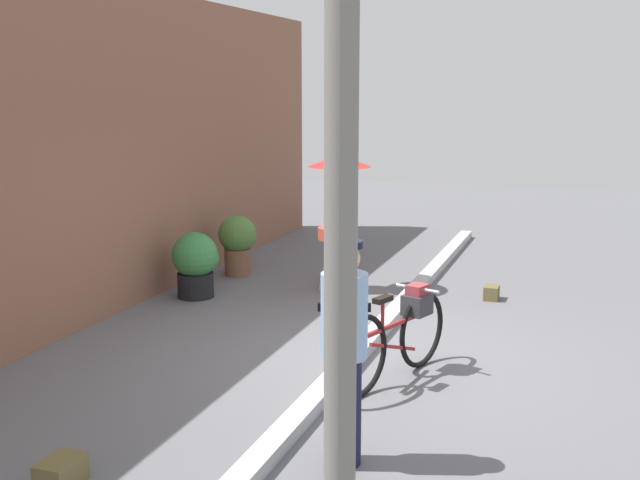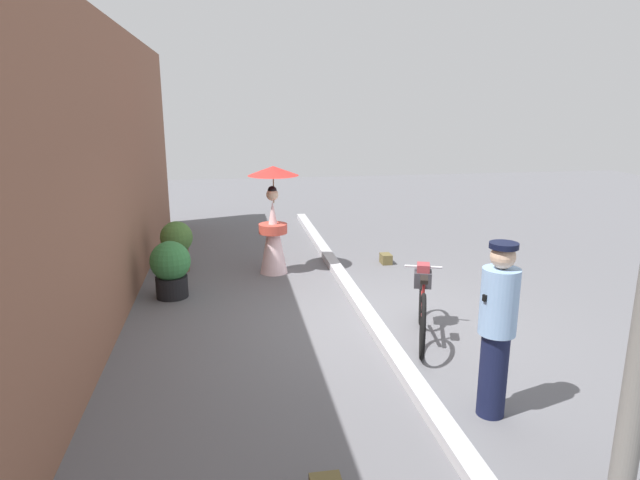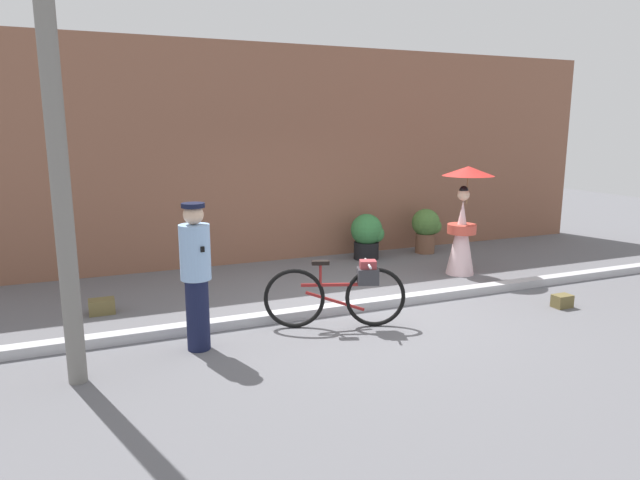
{
  "view_description": "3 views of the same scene",
  "coord_description": "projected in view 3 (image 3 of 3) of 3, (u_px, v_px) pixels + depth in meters",
  "views": [
    {
      "loc": [
        -7.46,
        -2.18,
        2.74
      ],
      "look_at": [
        -0.23,
        0.35,
        1.25
      ],
      "focal_mm": 44.11,
      "sensor_mm": 36.0,
      "label": 1
    },
    {
      "loc": [
        -6.57,
        1.81,
        2.86
      ],
      "look_at": [
        0.35,
        0.63,
        1.1
      ],
      "focal_mm": 30.45,
      "sensor_mm": 36.0,
      "label": 2
    },
    {
      "loc": [
        -3.35,
        -6.66,
        2.49
      ],
      "look_at": [
        -0.28,
        0.7,
        0.88
      ],
      "focal_mm": 31.46,
      "sensor_mm": 36.0,
      "label": 3
    }
  ],
  "objects": [
    {
      "name": "potted_plant_by_door",
      "position": [
        426.0,
        228.0,
        11.24
      ],
      "size": [
        0.57,
        0.56,
        0.89
      ],
      "color": "brown",
      "rests_on": "ground_plane"
    },
    {
      "name": "utility_pole",
      "position": [
        56.0,
        137.0,
        5.12
      ],
      "size": [
        0.18,
        0.18,
        4.8
      ],
      "primitive_type": "cylinder",
      "color": "slate",
      "rests_on": "ground_plane"
    },
    {
      "name": "backpack_spare",
      "position": [
        102.0,
        306.0,
        7.6
      ],
      "size": [
        0.34,
        0.23,
        0.2
      ],
      "color": "brown",
      "rests_on": "ground_plane"
    },
    {
      "name": "person_with_parasol",
      "position": [
        463.0,
        219.0,
        9.52
      ],
      "size": [
        0.86,
        0.86,
        1.85
      ],
      "color": "silver",
      "rests_on": "ground_plane"
    },
    {
      "name": "backpack_on_pavement",
      "position": [
        562.0,
        301.0,
        7.87
      ],
      "size": [
        0.26,
        0.18,
        0.18
      ],
      "color": "brown",
      "rests_on": "ground_plane"
    },
    {
      "name": "sidewalk_curb",
      "position": [
        358.0,
        306.0,
        7.77
      ],
      "size": [
        14.0,
        0.2,
        0.12
      ],
      "primitive_type": "cube",
      "color": "#B2B2B7",
      "rests_on": "ground_plane"
    },
    {
      "name": "potted_plant_small",
      "position": [
        367.0,
        235.0,
        10.73
      ],
      "size": [
        0.62,
        0.61,
        0.87
      ],
      "color": "black",
      "rests_on": "ground_plane"
    },
    {
      "name": "ground_plane",
      "position": [
        358.0,
        310.0,
        7.78
      ],
      "size": [
        30.0,
        30.0,
        0.0
      ],
      "primitive_type": "plane",
      "color": "slate"
    },
    {
      "name": "person_officer",
      "position": [
        196.0,
        273.0,
        6.24
      ],
      "size": [
        0.34,
        0.37,
        1.68
      ],
      "color": "#141938",
      "rests_on": "ground_plane"
    },
    {
      "name": "building_wall",
      "position": [
        277.0,
        155.0,
        10.53
      ],
      "size": [
        14.0,
        0.4,
        3.97
      ],
      "primitive_type": "cube",
      "color": "brown",
      "rests_on": "ground_plane"
    },
    {
      "name": "bicycle_near_officer",
      "position": [
        341.0,
        292.0,
        7.04
      ],
      "size": [
        1.71,
        0.69,
        0.87
      ],
      "color": "black",
      "rests_on": "ground_plane"
    }
  ]
}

